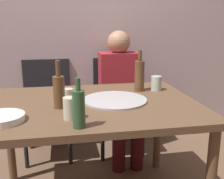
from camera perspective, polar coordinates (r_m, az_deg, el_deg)
back_wall at (r=2.71m, az=-7.00°, el=15.05°), size 6.00×0.10×2.60m
dining_table at (r=1.75m, az=-4.05°, el=-5.32°), size 1.33×0.97×0.76m
pizza_tray at (r=1.76m, az=0.60°, el=-2.19°), size 0.41×0.41×0.01m
wine_bottle at (r=1.99m, az=5.77°, el=3.01°), size 0.07×0.07×0.30m
beer_bottle at (r=1.63m, az=-11.02°, el=-0.25°), size 0.07×0.07×0.28m
water_bottle at (r=1.31m, az=-6.97°, el=-3.91°), size 0.06×0.06×0.25m
tumbler_near at (r=1.44m, az=-8.77°, el=-3.89°), size 0.07×0.07×0.12m
tumbler_far at (r=1.76m, az=-9.10°, el=-1.18°), size 0.06×0.06×0.08m
wine_glass at (r=2.04m, az=9.22°, el=1.30°), size 0.08×0.08×0.11m
plate_stack at (r=1.52m, az=-22.04°, el=-5.56°), size 0.23×0.23×0.03m
chair_left at (r=2.64m, az=-13.36°, el=-2.51°), size 0.44×0.44×0.90m
chair_right at (r=2.69m, az=1.09°, el=-1.81°), size 0.44×0.44×0.90m
guest_in_sweater at (r=2.51m, az=1.80°, el=0.04°), size 0.36×0.56×1.17m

